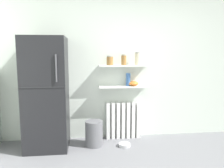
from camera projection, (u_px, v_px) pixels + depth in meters
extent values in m
cube|color=silver|center=(125.00, 67.00, 4.00)|extent=(7.04, 0.10, 2.60)
cube|color=black|center=(46.00, 94.00, 3.53)|extent=(0.67, 0.66, 1.80)
cube|color=#262628|center=(42.00, 87.00, 3.18)|extent=(0.66, 0.01, 0.01)
cylinder|color=#4C4C51|center=(56.00, 68.00, 3.15)|extent=(0.02, 0.02, 0.40)
cube|color=white|center=(108.00, 121.00, 3.97)|extent=(0.06, 0.12, 0.66)
cube|color=white|center=(113.00, 121.00, 3.98)|extent=(0.06, 0.12, 0.66)
cube|color=white|center=(118.00, 121.00, 3.99)|extent=(0.06, 0.12, 0.66)
cube|color=white|center=(123.00, 120.00, 4.00)|extent=(0.06, 0.12, 0.66)
cube|color=white|center=(128.00, 120.00, 4.01)|extent=(0.06, 0.12, 0.66)
cube|color=white|center=(133.00, 120.00, 4.02)|extent=(0.06, 0.12, 0.66)
cube|color=white|center=(138.00, 120.00, 4.03)|extent=(0.06, 0.12, 0.66)
cube|color=white|center=(124.00, 87.00, 3.89)|extent=(0.87, 0.22, 0.02)
cube|color=white|center=(124.00, 66.00, 3.84)|extent=(0.87, 0.22, 0.02)
cylinder|color=olive|center=(110.00, 61.00, 3.80)|extent=(0.11, 0.11, 0.14)
cylinder|color=gray|center=(110.00, 56.00, 3.79)|extent=(0.10, 0.10, 0.02)
cylinder|color=olive|center=(124.00, 60.00, 3.82)|extent=(0.09, 0.09, 0.17)
cylinder|color=gray|center=(124.00, 55.00, 3.81)|extent=(0.08, 0.08, 0.02)
cylinder|color=beige|center=(137.00, 59.00, 3.85)|extent=(0.09, 0.09, 0.20)
cylinder|color=gray|center=(138.00, 53.00, 3.83)|extent=(0.09, 0.09, 0.02)
cylinder|color=#38609E|center=(128.00, 80.00, 3.88)|extent=(0.08, 0.08, 0.23)
ellipsoid|color=orange|center=(133.00, 83.00, 3.90)|extent=(0.19, 0.19, 0.08)
cylinder|color=slate|center=(94.00, 133.00, 3.68)|extent=(0.29, 0.29, 0.42)
cylinder|color=#B7B7BC|center=(124.00, 145.00, 3.67)|extent=(0.20, 0.20, 0.05)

